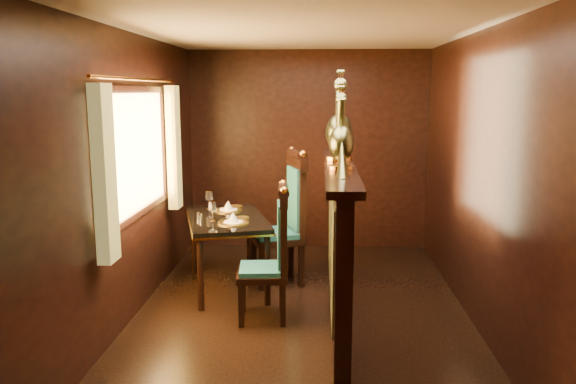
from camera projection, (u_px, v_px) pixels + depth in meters
The scene contains 8 objects.
ground at pixel (301, 324), 4.88m from camera, with size 5.00×5.00×0.00m, color black.
room_shell at pixel (291, 142), 4.62m from camera, with size 3.04×5.04×2.52m.
partition at pixel (338, 236), 5.03m from camera, with size 0.26×2.70×1.36m.
dining_table at pixel (226, 224), 5.66m from camera, with size 1.08×1.42×0.94m.
chair_left at pixel (275, 249), 4.88m from camera, with size 0.48×0.50×1.22m.
chair_right at pixel (289, 213), 5.84m from camera, with size 0.65×0.66×1.42m.
peacock_left at pixel (342, 128), 4.53m from camera, with size 0.21×0.57×0.68m, color #1B5137, non-canonical shape.
peacock_right at pixel (339, 116), 5.11m from camera, with size 0.26×0.69×0.82m, color #1B5137, non-canonical shape.
Camera 1 is at (0.16, -4.59, 2.00)m, focal length 35.00 mm.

